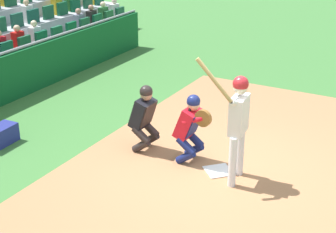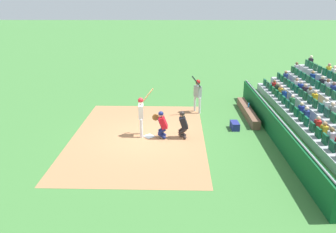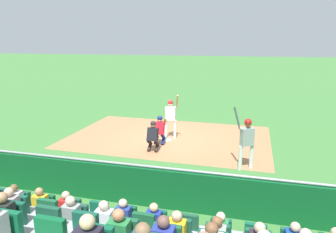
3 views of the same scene
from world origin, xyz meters
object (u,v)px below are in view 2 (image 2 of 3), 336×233
Objects in this scene: home_plate_umpire at (183,123)px; catcher_crouching at (162,123)px; equipment_duffel_bag at (235,126)px; dugout_bench at (248,112)px; water_bottle_on_bench at (249,105)px; home_plate_marker at (149,136)px; batter_at_plate at (141,112)px; on_deck_batter at (198,92)px.

catcher_crouching is at bearing 88.84° from home_plate_umpire.
catcher_crouching is at bearing 105.70° from equipment_duffel_bag.
dugout_bench is 16.59× the size of water_bottle_on_bench.
home_plate_marker is 0.20× the size of batter_at_plate.
home_plate_marker is 0.34× the size of home_plate_umpire.
equipment_duffel_bag reaches higher than home_plate_marker.
on_deck_batter reaches higher than water_bottle_on_bench.
batter_at_plate is 1.07m from catcher_crouching.
dugout_bench is 0.39m from water_bottle_on_bench.
dugout_bench is 5.75× the size of equipment_duffel_bag.
on_deck_batter is at bearing -34.52° from home_plate_marker.
dugout_bench is 2.91m from on_deck_batter.
home_plate_marker is 1.19m from batter_at_plate.
equipment_duffel_bag is (1.15, -2.57, -0.53)m from home_plate_umpire.
batter_at_plate is at bearing 99.00° from equipment_duffel_bag.
water_bottle_on_bench is (0.17, -0.06, 0.35)m from dugout_bench.
catcher_crouching is 5.64m from water_bottle_on_bench.
equipment_duffel_bag is at bearing -76.10° from home_plate_marker.
batter_at_plate is 6.26m from dugout_bench.
home_plate_marker is 0.10× the size of dugout_bench.
batter_at_plate is at bearing 117.27° from dugout_bench.
catcher_crouching is 0.31× the size of dugout_bench.
home_plate_umpire is 4.91m from water_bottle_on_bench.
equipment_duffel_bag is at bearing -65.84° from home_plate_umpire.
equipment_duffel_bag is 0.34× the size of on_deck_batter.
water_bottle_on_bench is (3.25, -4.61, -0.15)m from catcher_crouching.
catcher_crouching is at bearing 125.23° from water_bottle_on_bench.
on_deck_batter reaches higher than home_plate_marker.
batter_at_plate reaches higher than catcher_crouching.
dugout_bench is at bearing -49.16° from home_plate_umpire.
on_deck_batter is at bearing 80.80° from water_bottle_on_bench.
batter_at_plate is 0.51× the size of dugout_bench.
home_plate_umpire is (-0.02, -0.96, -0.01)m from catcher_crouching.
catcher_crouching is 5.10× the size of water_bottle_on_bench.
batter_at_plate is 4.45m from on_deck_batter.
batter_at_plate reaches higher than dugout_bench.
water_bottle_on_bench reaches higher than home_plate_marker.
on_deck_batter reaches higher than home_plate_umpire.
on_deck_batter is at bearing 77.20° from dugout_bench.
batter_at_plate reaches higher than equipment_duffel_bag.
catcher_crouching is 3.74m from equipment_duffel_bag.
catcher_crouching is at bearing -104.92° from batter_at_plate.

